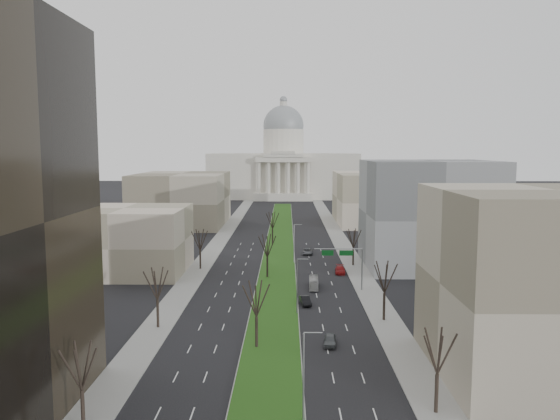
# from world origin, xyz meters

# --- Properties ---
(ground) EXTENTS (600.00, 600.00, 0.00)m
(ground) POSITION_xyz_m (0.00, 120.00, 0.00)
(ground) COLOR black
(ground) RESTS_ON ground
(median) EXTENTS (8.00, 222.03, 0.20)m
(median) POSITION_xyz_m (0.00, 118.99, 0.10)
(median) COLOR #999993
(median) RESTS_ON ground
(sidewalk_left) EXTENTS (5.00, 330.00, 0.15)m
(sidewalk_left) POSITION_xyz_m (-17.50, 95.00, 0.07)
(sidewalk_left) COLOR gray
(sidewalk_left) RESTS_ON ground
(sidewalk_right) EXTENTS (5.00, 330.00, 0.15)m
(sidewalk_right) POSITION_xyz_m (17.50, 95.00, 0.07)
(sidewalk_right) COLOR gray
(sidewalk_right) RESTS_ON ground
(capitol) EXTENTS (80.00, 46.00, 55.00)m
(capitol) POSITION_xyz_m (0.00, 269.59, 16.31)
(capitol) COLOR beige
(capitol) RESTS_ON ground
(building_beige_left) EXTENTS (26.00, 22.00, 14.00)m
(building_beige_left) POSITION_xyz_m (-33.00, 85.00, 7.00)
(building_beige_left) COLOR tan
(building_beige_left) RESTS_ON ground
(building_tan_right) EXTENTS (26.00, 24.00, 22.00)m
(building_tan_right) POSITION_xyz_m (33.00, 32.00, 11.00)
(building_tan_right) COLOR gray
(building_tan_right) RESTS_ON ground
(building_grey_right) EXTENTS (28.00, 26.00, 24.00)m
(building_grey_right) POSITION_xyz_m (34.00, 92.00, 12.00)
(building_grey_right) COLOR slate
(building_grey_right) RESTS_ON ground
(building_far_left) EXTENTS (30.00, 40.00, 18.00)m
(building_far_left) POSITION_xyz_m (-35.00, 160.00, 9.00)
(building_far_left) COLOR gray
(building_far_left) RESTS_ON ground
(building_far_right) EXTENTS (30.00, 40.00, 18.00)m
(building_far_right) POSITION_xyz_m (35.00, 165.00, 9.00)
(building_far_right) COLOR tan
(building_far_right) RESTS_ON ground
(tree_left_near) EXTENTS (5.10, 5.10, 9.18)m
(tree_left_near) POSITION_xyz_m (-17.20, 18.00, 6.61)
(tree_left_near) COLOR black
(tree_left_near) RESTS_ON ground
(tree_left_mid) EXTENTS (5.40, 5.40, 9.72)m
(tree_left_mid) POSITION_xyz_m (-17.20, 48.00, 7.00)
(tree_left_mid) COLOR black
(tree_left_mid) RESTS_ON ground
(tree_left_far) EXTENTS (5.28, 5.28, 9.50)m
(tree_left_far) POSITION_xyz_m (-17.20, 88.00, 6.84)
(tree_left_far) COLOR black
(tree_left_far) RESTS_ON ground
(tree_right_near) EXTENTS (5.16, 5.16, 9.29)m
(tree_right_near) POSITION_xyz_m (17.20, 22.00, 6.69)
(tree_right_near) COLOR black
(tree_right_near) RESTS_ON ground
(tree_right_mid) EXTENTS (5.52, 5.52, 9.94)m
(tree_right_mid) POSITION_xyz_m (17.20, 52.00, 7.16)
(tree_right_mid) COLOR black
(tree_right_mid) RESTS_ON ground
(tree_right_far) EXTENTS (5.04, 5.04, 9.07)m
(tree_right_far) POSITION_xyz_m (17.20, 92.00, 6.53)
(tree_right_far) COLOR black
(tree_right_far) RESTS_ON ground
(tree_median_a) EXTENTS (5.40, 5.40, 9.72)m
(tree_median_a) POSITION_xyz_m (-2.00, 40.00, 7.00)
(tree_median_a) COLOR black
(tree_median_a) RESTS_ON ground
(tree_median_b) EXTENTS (5.40, 5.40, 9.72)m
(tree_median_b) POSITION_xyz_m (-2.00, 80.00, 7.00)
(tree_median_b) COLOR black
(tree_median_b) RESTS_ON ground
(tree_median_c) EXTENTS (5.40, 5.40, 9.72)m
(tree_median_c) POSITION_xyz_m (-2.00, 120.00, 7.00)
(tree_median_c) COLOR black
(tree_median_c) RESTS_ON ground
(streetlamp_median_a) EXTENTS (1.90, 0.20, 9.16)m
(streetlamp_median_a) POSITION_xyz_m (3.76, 20.00, 4.81)
(streetlamp_median_a) COLOR gray
(streetlamp_median_a) RESTS_ON ground
(streetlamp_median_b) EXTENTS (1.90, 0.20, 9.16)m
(streetlamp_median_b) POSITION_xyz_m (3.76, 55.00, 4.81)
(streetlamp_median_b) COLOR gray
(streetlamp_median_b) RESTS_ON ground
(streetlamp_median_c) EXTENTS (1.90, 0.20, 9.16)m
(streetlamp_median_c) POSITION_xyz_m (3.76, 95.00, 4.81)
(streetlamp_median_c) COLOR gray
(streetlamp_median_c) RESTS_ON ground
(mast_arm_signs) EXTENTS (9.12, 0.24, 8.09)m
(mast_arm_signs) POSITION_xyz_m (13.49, 70.03, 6.11)
(mast_arm_signs) COLOR gray
(mast_arm_signs) RESTS_ON ground
(car_grey_near) EXTENTS (2.12, 4.34, 1.42)m
(car_grey_near) POSITION_xyz_m (7.98, 41.17, 0.71)
(car_grey_near) COLOR #505458
(car_grey_near) RESTS_ON ground
(car_black) EXTENTS (2.16, 4.62, 1.46)m
(car_black) POSITION_xyz_m (5.20, 60.54, 0.73)
(car_black) COLOR black
(car_black) RESTS_ON ground
(car_red) EXTENTS (2.50, 5.36, 1.51)m
(car_red) POSITION_xyz_m (13.50, 84.32, 0.76)
(car_red) COLOR maroon
(car_red) RESTS_ON ground
(car_grey_far) EXTENTS (2.78, 5.40, 1.46)m
(car_grey_far) POSITION_xyz_m (7.30, 105.37, 0.73)
(car_grey_far) COLOR #54575D
(car_grey_far) RESTS_ON ground
(box_van) EXTENTS (1.99, 7.30, 2.02)m
(box_van) POSITION_xyz_m (7.23, 71.94, 1.01)
(box_van) COLOR silver
(box_van) RESTS_ON ground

